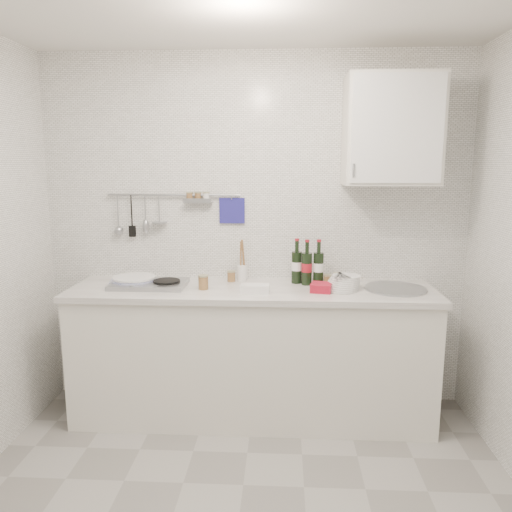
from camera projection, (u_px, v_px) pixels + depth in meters
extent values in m
cube|color=silver|center=(255.00, 233.00, 3.58)|extent=(3.00, 0.02, 2.50)
cube|color=silver|center=(252.00, 355.00, 3.44)|extent=(2.40, 0.60, 0.88)
cube|color=silver|center=(252.00, 290.00, 3.35)|extent=(2.44, 0.64, 0.04)
cube|color=black|center=(252.00, 406.00, 3.53)|extent=(2.34, 0.52, 0.10)
cube|color=#93969B|center=(149.00, 284.00, 3.38)|extent=(0.50, 0.32, 0.03)
cylinder|color=black|center=(132.00, 281.00, 3.39)|extent=(0.18, 0.18, 0.01)
cylinder|color=black|center=(167.00, 281.00, 3.37)|extent=(0.18, 0.18, 0.01)
cylinder|color=#93969B|center=(395.00, 289.00, 3.29)|extent=(0.40, 0.40, 0.02)
cylinder|color=#93969B|center=(395.00, 297.00, 3.30)|extent=(0.34, 0.34, 0.10)
cylinder|color=#93969B|center=(173.00, 195.00, 3.53)|extent=(0.95, 0.02, 0.02)
cube|color=navy|center=(232.00, 211.00, 3.55)|extent=(0.18, 0.02, 0.18)
cube|color=silver|center=(391.00, 131.00, 3.23)|extent=(0.60, 0.35, 0.70)
cube|color=white|center=(398.00, 129.00, 3.05)|extent=(0.56, 0.01, 0.66)
cylinder|color=#93969B|center=(354.00, 170.00, 3.10)|extent=(0.01, 0.01, 0.08)
cylinder|color=#4752A2|center=(131.00, 284.00, 3.42)|extent=(0.31, 0.31, 0.01)
cylinder|color=#4752A2|center=(132.00, 282.00, 3.42)|extent=(0.30, 0.30, 0.01)
cylinder|color=#4752A2|center=(133.00, 280.00, 3.42)|extent=(0.29, 0.29, 0.01)
cylinder|color=#4752A2|center=(134.00, 277.00, 3.42)|extent=(0.29, 0.29, 0.01)
cylinder|color=white|center=(341.00, 289.00, 3.28)|extent=(0.23, 0.23, 0.01)
cylinder|color=white|center=(341.00, 287.00, 3.29)|extent=(0.22, 0.22, 0.01)
cylinder|color=white|center=(342.00, 285.00, 3.29)|extent=(0.22, 0.22, 0.01)
cylinder|color=white|center=(343.00, 283.00, 3.29)|extent=(0.21, 0.21, 0.01)
cylinder|color=white|center=(344.00, 282.00, 3.29)|extent=(0.21, 0.21, 0.01)
cylinder|color=white|center=(345.00, 280.00, 3.29)|extent=(0.20, 0.20, 0.01)
cylinder|color=white|center=(346.00, 278.00, 3.29)|extent=(0.19, 0.19, 0.01)
cylinder|color=white|center=(346.00, 276.00, 3.29)|extent=(0.19, 0.19, 0.01)
cube|color=white|center=(255.00, 289.00, 3.21)|extent=(0.19, 0.09, 0.06)
cube|color=red|center=(321.00, 287.00, 3.24)|extent=(0.16, 0.16, 0.05)
cylinder|color=white|center=(242.00, 273.00, 3.55)|extent=(0.07, 0.07, 0.11)
cylinder|color=brown|center=(243.00, 254.00, 3.53)|extent=(0.03, 0.05, 0.21)
cylinder|color=brown|center=(241.00, 255.00, 3.54)|extent=(0.01, 0.04, 0.20)
cylinder|color=brown|center=(231.00, 277.00, 3.52)|extent=(0.06, 0.06, 0.07)
cylinder|color=tan|center=(231.00, 271.00, 3.51)|extent=(0.06, 0.06, 0.01)
cylinder|color=brown|center=(337.00, 279.00, 3.44)|extent=(0.05, 0.05, 0.07)
cylinder|color=tan|center=(338.00, 273.00, 3.44)|extent=(0.06, 0.06, 0.01)
cylinder|color=brown|center=(328.00, 281.00, 3.41)|extent=(0.06, 0.06, 0.06)
cylinder|color=tan|center=(328.00, 275.00, 3.40)|extent=(0.07, 0.07, 0.01)
cylinder|color=brown|center=(203.00, 283.00, 3.30)|extent=(0.07, 0.07, 0.09)
cylinder|color=tan|center=(203.00, 276.00, 3.29)|extent=(0.07, 0.07, 0.01)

